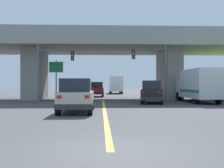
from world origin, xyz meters
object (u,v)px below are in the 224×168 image
object	(u,v)px
highway_sign	(56,71)
semi_truck_distant	(116,85)
traffic_signal_nearside	(154,64)
suv_crossing	(152,92)
suv_lead	(77,96)
sedan_oncoming	(97,89)
traffic_signal_farside	(51,65)
box_truck	(198,85)

from	to	relation	value
highway_sign	semi_truck_distant	world-z (taller)	highway_sign
traffic_signal_nearside	semi_truck_distant	distance (m)	25.02
suv_crossing	semi_truck_distant	distance (m)	27.50
suv_crossing	traffic_signal_nearside	distance (m)	3.85
traffic_signal_nearside	suv_crossing	bearing A→B (deg)	-105.56
suv_lead	sedan_oncoming	distance (m)	22.04
suv_lead	traffic_signal_farside	world-z (taller)	traffic_signal_farside
suv_lead	suv_crossing	bearing A→B (deg)	53.08
suv_crossing	traffic_signal_farside	xyz separation A→B (m)	(-9.39, 2.18, 2.56)
traffic_signal_nearside	highway_sign	size ratio (longest dim) A/B	1.37
suv_crossing	suv_lead	bearing A→B (deg)	-115.38
sedan_oncoming	highway_sign	xyz separation A→B (m)	(-4.09, -9.40, 2.06)
traffic_signal_nearside	highway_sign	world-z (taller)	traffic_signal_nearside
highway_sign	box_truck	bearing A→B (deg)	-15.10
suv_crossing	sedan_oncoming	size ratio (longest dim) A/B	1.06
traffic_signal_nearside	traffic_signal_farside	world-z (taller)	traffic_signal_nearside
box_truck	highway_sign	distance (m)	14.34
traffic_signal_farside	semi_truck_distant	bearing A→B (deg)	73.20
suv_lead	traffic_signal_nearside	bearing A→B (deg)	57.58
suv_lead	sedan_oncoming	size ratio (longest dim) A/B	1.00
box_truck	highway_sign	xyz separation A→B (m)	(-13.78, 3.72, 1.46)
traffic_signal_farside	highway_sign	size ratio (longest dim) A/B	1.29
suv_crossing	traffic_signal_farside	size ratio (longest dim) A/B	0.88
highway_sign	suv_crossing	bearing A→B (deg)	-26.28
box_truck	sedan_oncoming	xyz separation A→B (m)	(-9.68, 13.12, -0.61)
sedan_oncoming	traffic_signal_farside	bearing A→B (deg)	-109.69
box_truck	traffic_signal_nearside	bearing A→B (deg)	154.97
suv_lead	traffic_signal_farside	xyz separation A→B (m)	(-3.35, 10.22, 2.56)
box_truck	traffic_signal_farside	xyz separation A→B (m)	(-13.91, 1.32, 1.95)
sedan_oncoming	traffic_signal_farside	distance (m)	12.79
highway_sign	traffic_signal_farside	bearing A→B (deg)	-93.13
suv_lead	traffic_signal_nearside	distance (m)	12.93
box_truck	semi_truck_distant	xyz separation A→B (m)	(-6.28, 26.57, 0.03)
suv_lead	traffic_signal_farside	bearing A→B (deg)	108.13
suv_lead	box_truck	size ratio (longest dim) A/B	0.60
box_truck	semi_truck_distant	distance (m)	27.31
box_truck	traffic_signal_farside	bearing A→B (deg)	174.58
suv_lead	suv_crossing	distance (m)	10.06
suv_crossing	highway_sign	xyz separation A→B (m)	(-9.26, 4.57, 2.07)
sedan_oncoming	traffic_signal_nearside	bearing A→B (deg)	-62.54
sedan_oncoming	highway_sign	world-z (taller)	highway_sign
suv_crossing	semi_truck_distant	xyz separation A→B (m)	(-1.77, 27.43, 0.64)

